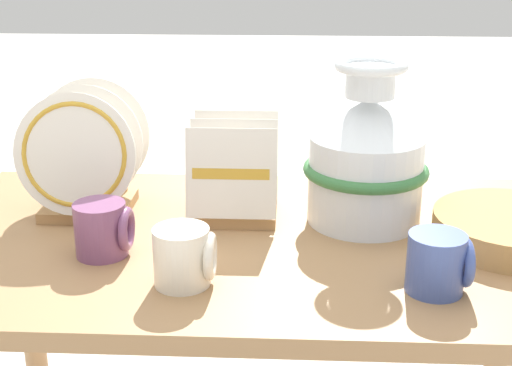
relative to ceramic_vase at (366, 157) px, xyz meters
name	(u,v)px	position (x,y,z in m)	size (l,w,h in m)	color
display_table	(256,270)	(-0.21, -0.09, -0.21)	(1.28, 0.72, 0.60)	#9E754C
ceramic_vase	(366,157)	(0.00, 0.00, 0.00)	(0.25, 0.25, 0.33)	silver
dish_rack_round_plates	(84,164)	(-0.57, 0.01, -0.03)	(0.24, 0.19, 0.26)	tan
dish_rack_square_plates	(234,185)	(-0.26, 0.02, -0.07)	(0.18, 0.18, 0.20)	tan
mug_cream_glaze	(185,256)	(-0.32, -0.29, -0.09)	(0.10, 0.09, 0.10)	silver
mug_cobalt_glaze	(439,263)	(0.09, -0.29, -0.09)	(0.10, 0.09, 0.10)	#42569E
mug_plum_glaze	(104,229)	(-0.48, -0.18, -0.09)	(0.10, 0.09, 0.10)	#7A4770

